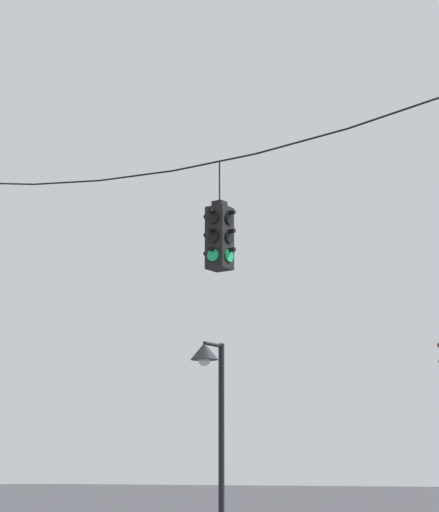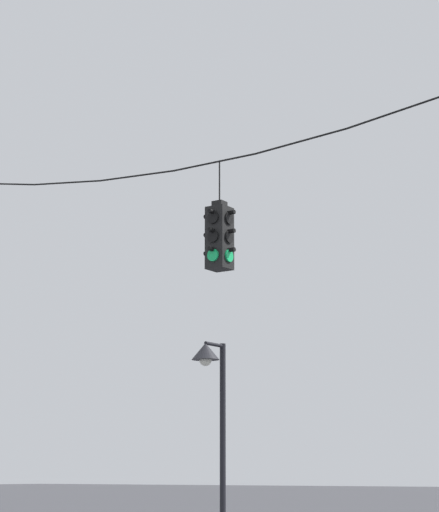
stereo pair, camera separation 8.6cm
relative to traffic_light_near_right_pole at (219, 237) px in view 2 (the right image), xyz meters
The scene contains 3 objects.
span_wire 1.47m from the traffic_light_near_right_pole, behind, with size 11.32×0.03×0.62m.
traffic_light_near_right_pole is the anchor object (origin of this frame).
street_lamp 4.83m from the traffic_light_near_right_pole, 126.24° to the left, with size 0.56×0.95×4.08m.
Camera 2 is at (8.81, -12.55, 1.48)m, focal length 70.00 mm.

